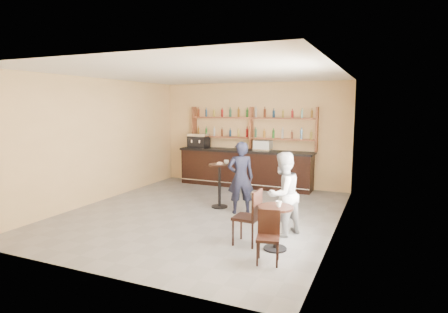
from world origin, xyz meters
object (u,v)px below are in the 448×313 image
at_px(espresso_machine, 199,141).
at_px(cafe_table, 275,228).
at_px(man_main, 241,178).
at_px(patron_second, 283,194).
at_px(chair_west, 247,217).
at_px(bar_counter, 245,168).
at_px(pedestal_table, 219,186).
at_px(chair_south, 268,238).
at_px(pastry_case, 263,146).

height_order(espresso_machine, cafe_table, espresso_machine).
bearing_deg(man_main, patron_second, 111.02).
height_order(chair_west, patron_second, patron_second).
xyz_separation_m(bar_counter, cafe_table, (2.29, -4.63, -0.19)).
bearing_deg(cafe_table, patron_second, 96.23).
distance_m(pedestal_table, patron_second, 2.37).
distance_m(bar_counter, espresso_machine, 1.80).
height_order(bar_counter, chair_south, bar_counter).
xyz_separation_m(bar_counter, chair_west, (1.74, -4.58, -0.07)).
height_order(pastry_case, man_main, man_main).
height_order(bar_counter, pastry_case, pastry_case).
bearing_deg(pastry_case, chair_west, -78.80).
distance_m(chair_south, patron_second, 1.44).
relative_size(espresso_machine, patron_second, 0.40).
height_order(pastry_case, chair_south, pastry_case).
xyz_separation_m(bar_counter, pedestal_table, (0.27, -2.52, -0.03)).
xyz_separation_m(pastry_case, pedestal_table, (-0.30, -2.52, -0.76)).
distance_m(bar_counter, chair_west, 4.90).
relative_size(pastry_case, patron_second, 0.32).
distance_m(pastry_case, chair_west, 4.79).
bearing_deg(cafe_table, chair_west, 174.81).
bearing_deg(cafe_table, espresso_machine, 130.10).
distance_m(bar_counter, man_main, 2.96).
relative_size(pedestal_table, patron_second, 0.67).
relative_size(pastry_case, cafe_table, 0.67).
bearing_deg(man_main, chair_west, 85.16).
bearing_deg(cafe_table, bar_counter, 116.29).
bearing_deg(cafe_table, pedestal_table, 133.77).
bearing_deg(bar_counter, espresso_machine, 180.00).
height_order(pastry_case, patron_second, patron_second).
xyz_separation_m(cafe_table, chair_south, (0.05, -0.60, 0.03)).
relative_size(bar_counter, pedestal_table, 3.90).
distance_m(pastry_case, cafe_table, 5.02).
bearing_deg(man_main, pastry_case, -111.82).
height_order(cafe_table, patron_second, patron_second).
xyz_separation_m(pedestal_table, cafe_table, (2.02, -2.11, -0.15)).
distance_m(espresso_machine, patron_second, 5.45).
relative_size(pedestal_table, cafe_table, 1.40).
distance_m(man_main, chair_south, 2.84).
xyz_separation_m(espresso_machine, chair_west, (3.35, -4.58, -0.87)).
bearing_deg(patron_second, bar_counter, -122.70).
height_order(pedestal_table, cafe_table, pedestal_table).
bearing_deg(chair_south, espresso_machine, 114.23).
relative_size(pastry_case, man_main, 0.31).
distance_m(chair_west, patron_second, 0.91).
distance_m(pastry_case, pedestal_table, 2.65).
bearing_deg(pedestal_table, patron_second, -34.58).
height_order(chair_south, patron_second, patron_second).
distance_m(man_main, patron_second, 1.66).
bearing_deg(pastry_case, man_main, -85.76).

